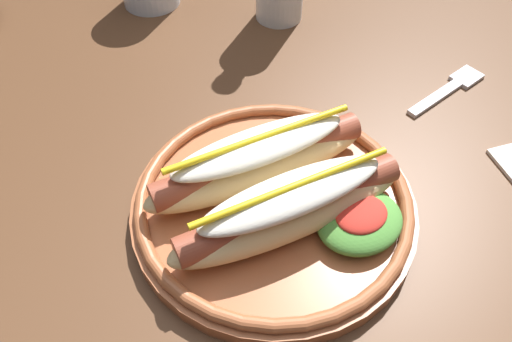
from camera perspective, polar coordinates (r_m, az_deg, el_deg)
name	(u,v)px	position (r m, az deg, el deg)	size (l,w,h in m)	color
dining_table	(260,154)	(0.64, 0.43, 1.97)	(1.27, 1.03, 0.74)	#51331E
hot_dog_plate	(277,196)	(0.45, 2.45, -2.89)	(0.26, 0.26, 0.08)	#9E5633
fork	(450,88)	(0.63, 21.29, 8.82)	(0.12, 0.03, 0.00)	silver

